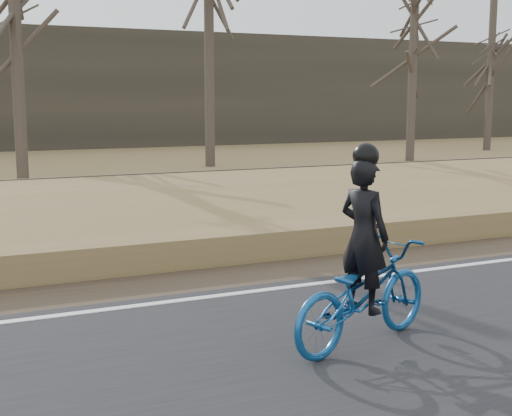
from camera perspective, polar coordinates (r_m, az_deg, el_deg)
name	(u,v)px	position (r m, az deg, el deg)	size (l,w,h in m)	color
ground	(247,302)	(9.01, -0.72, -7.52)	(120.00, 120.00, 0.00)	olive
road	(355,367)	(6.92, 7.96, -12.49)	(120.00, 6.00, 0.06)	black
edge_line	(241,293)	(9.17, -1.23, -6.81)	(120.00, 0.12, 0.01)	silver
shoulder	(212,279)	(10.08, -3.52, -5.65)	(120.00, 1.60, 0.04)	#473A2B
embankment	(151,229)	(12.81, -8.40, -1.70)	(120.00, 5.00, 0.44)	olive
ballast	(103,201)	(16.45, -12.15, 0.53)	(120.00, 3.00, 0.45)	slate
railroad	(102,188)	(16.41, -12.19, 1.58)	(120.00, 2.40, 0.29)	black
treeline_backdrop	(1,89)	(38.07, -19.70, 8.98)	(120.00, 4.00, 6.00)	#383328
cyclist	(363,282)	(7.25, 8.55, -5.91)	(2.10, 1.29, 2.04)	navy
bare_tree_near_left	(16,47)	(22.28, -18.62, 12.08)	(0.36, 0.36, 7.97)	#463C33
bare_tree_center	(209,34)	(26.75, -3.78, 13.75)	(0.36, 0.36, 9.71)	#463C33
bare_tree_right	(413,72)	(29.76, 12.41, 10.57)	(0.36, 0.36, 7.13)	#463C33
bare_tree_far_right	(490,76)	(36.88, 18.23, 10.00)	(0.36, 0.36, 7.19)	#463C33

